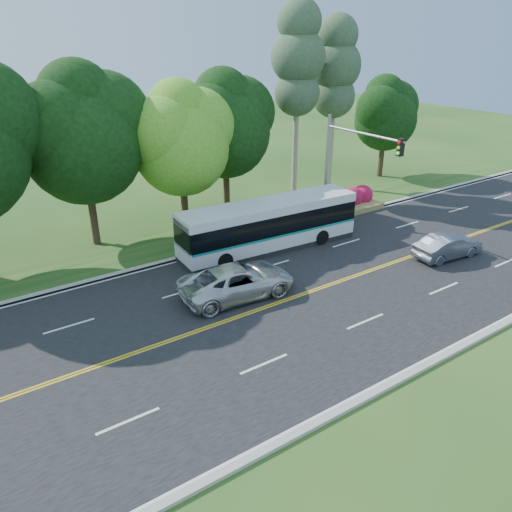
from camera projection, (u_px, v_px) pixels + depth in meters
ground at (322, 288)px, 25.03m from camera, size 120.00×120.00×0.00m
road at (322, 288)px, 25.02m from camera, size 60.00×14.00×0.02m
curb_north at (244, 241)px, 30.38m from camera, size 60.00×0.30×0.15m
curb_south at (442, 357)px, 19.62m from camera, size 60.00×0.30×0.15m
grass_verge at (229, 232)px, 31.78m from camera, size 60.00×4.00×0.10m
lane_markings at (320, 288)px, 24.97m from camera, size 57.60×13.82×0.00m
tree_row at (121, 126)px, 28.72m from camera, size 44.70×9.10×13.84m
bougainvillea_hedge at (323, 205)px, 34.53m from camera, size 9.50×2.25×1.50m
traffic_signal at (348, 158)px, 30.47m from camera, size 0.42×6.10×7.00m
transit_bus at (269, 226)px, 28.89m from camera, size 11.01×3.02×2.85m
sedan at (448, 246)px, 28.03m from camera, size 4.29×1.88×1.37m
suv at (238, 281)px, 23.94m from camera, size 5.86×3.08×1.57m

